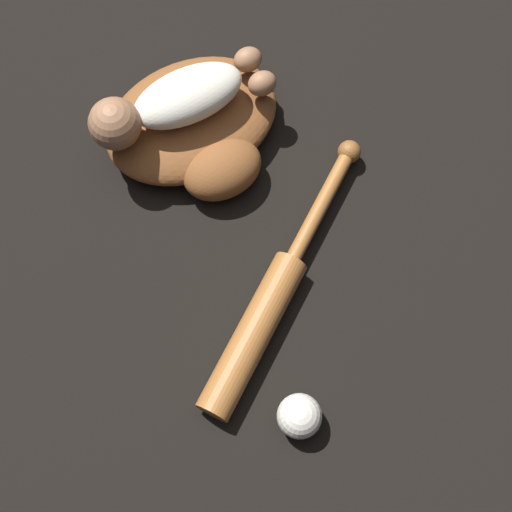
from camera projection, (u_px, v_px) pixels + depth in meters
The scene contains 5 objects.
ground_plane at pixel (178, 129), 1.45m from camera, with size 6.00×6.00×0.00m, color black.
baseball_glove at pixel (197, 128), 1.39m from camera, with size 0.38×0.34×0.09m.
baby_figure at pixel (172, 102), 1.31m from camera, with size 0.36×0.12×0.10m.
baseball_bat at pixel (269, 304), 1.28m from camera, with size 0.48×0.41×0.06m.
baseball at pixel (299, 416), 1.21m from camera, with size 0.08×0.08×0.08m.
Camera 1 is at (0.16, 0.74, 1.27)m, focal length 50.00 mm.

